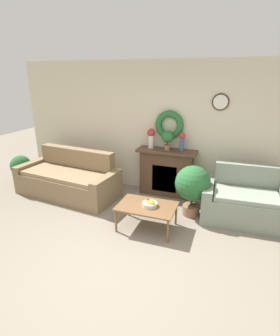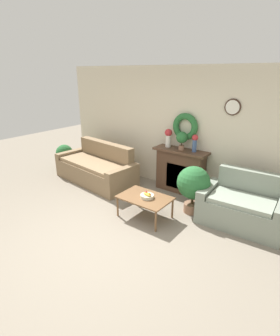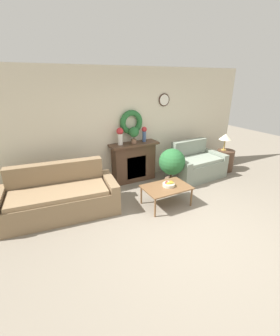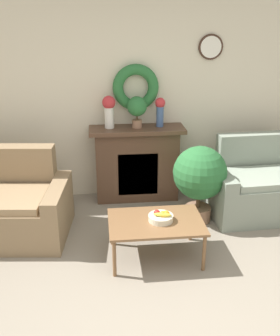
% 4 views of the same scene
% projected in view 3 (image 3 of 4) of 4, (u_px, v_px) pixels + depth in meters
% --- Properties ---
extents(ground_plane, '(16.00, 16.00, 0.00)m').
position_uv_depth(ground_plane, '(197.00, 236.00, 3.73)').
color(ground_plane, gray).
extents(wall_back, '(6.80, 0.20, 2.70)m').
position_uv_depth(wall_back, '(128.00, 126.00, 5.44)').
color(wall_back, beige).
rests_on(wall_back, ground_plane).
extents(fireplace, '(1.20, 0.41, 0.98)m').
position_uv_depth(fireplace, '(134.00, 162.00, 5.61)').
color(fireplace, '#4C3323').
rests_on(fireplace, ground_plane).
extents(couch_left, '(2.22, 1.14, 0.93)m').
position_uv_depth(couch_left, '(59.00, 198.00, 4.26)').
color(couch_left, '#846B4C').
rests_on(couch_left, ground_plane).
extents(loveseat_right, '(1.45, 0.92, 0.92)m').
position_uv_depth(loveseat_right, '(195.00, 165.00, 5.89)').
color(loveseat_right, gray).
rests_on(loveseat_right, ground_plane).
extents(coffee_table, '(0.94, 0.63, 0.41)m').
position_uv_depth(coffee_table, '(166.00, 188.00, 4.52)').
color(coffee_table, brown).
rests_on(coffee_table, ground_plane).
extents(fruit_bowl, '(0.25, 0.25, 0.11)m').
position_uv_depth(fruit_bowl, '(169.00, 184.00, 4.51)').
color(fruit_bowl, beige).
rests_on(fruit_bowl, coffee_table).
extents(side_table_by_loveseat, '(0.47, 0.47, 0.58)m').
position_uv_depth(side_table_by_loveseat, '(225.00, 160.00, 6.31)').
color(side_table_by_loveseat, '#4C3323').
rests_on(side_table_by_loveseat, ground_plane).
extents(table_lamp, '(0.34, 0.34, 0.46)m').
position_uv_depth(table_lamp, '(225.00, 137.00, 6.08)').
color(table_lamp, '#B28E42').
rests_on(table_lamp, side_table_by_loveseat).
extents(vase_on_mantel_left, '(0.16, 0.16, 0.40)m').
position_uv_depth(vase_on_mantel_left, '(120.00, 135.00, 5.20)').
color(vase_on_mantel_left, silver).
rests_on(vase_on_mantel_left, fireplace).
extents(vase_on_mantel_right, '(0.13, 0.13, 0.37)m').
position_uv_depth(vase_on_mantel_right, '(144.00, 133.00, 5.48)').
color(vase_on_mantel_right, '#3D5684').
rests_on(vase_on_mantel_right, fireplace).
extents(potted_plant_on_mantel, '(0.25, 0.25, 0.39)m').
position_uv_depth(potted_plant_on_mantel, '(134.00, 133.00, 5.32)').
color(potted_plant_on_mantel, '#8E664C').
rests_on(potted_plant_on_mantel, fireplace).
extents(potted_plant_floor_by_loveseat, '(0.62, 0.62, 0.93)m').
position_uv_depth(potted_plant_floor_by_loveseat, '(172.00, 163.00, 5.28)').
color(potted_plant_floor_by_loveseat, '#8E664C').
rests_on(potted_plant_floor_by_loveseat, ground_plane).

